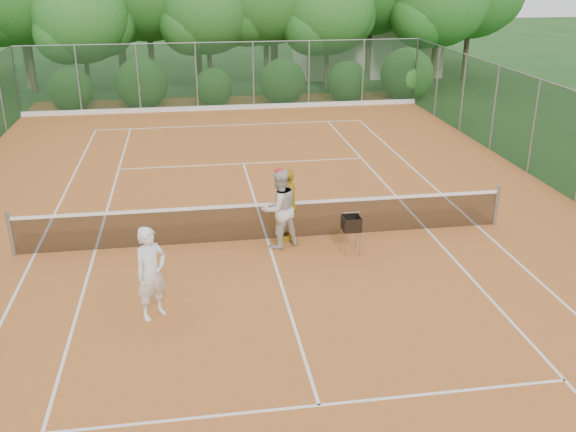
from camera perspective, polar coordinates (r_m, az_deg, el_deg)
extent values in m
plane|color=#1C4117|center=(15.81, -1.86, -2.17)|extent=(120.00, 120.00, 0.00)
cube|color=#B56529|center=(15.80, -1.86, -2.14)|extent=(18.00, 36.00, 0.02)
cube|color=beige|center=(40.12, 6.87, 14.63)|extent=(8.00, 5.00, 3.00)
cylinder|color=gray|center=(16.05, -23.42, -1.48)|extent=(0.10, 0.10, 1.10)
cylinder|color=gray|center=(17.28, 18.03, 0.91)|extent=(0.10, 0.10, 1.10)
cube|color=black|center=(15.62, -1.88, -0.56)|extent=(11.87, 0.03, 0.86)
cube|color=white|center=(15.45, -1.90, 1.03)|extent=(11.87, 0.04, 0.07)
imported|color=silver|center=(12.38, -12.06, -4.98)|extent=(0.80, 0.76, 1.85)
imported|color=beige|center=(15.07, -0.79, 0.67)|extent=(1.16, 1.05, 1.94)
ellipsoid|color=red|center=(14.76, -0.81, 4.03)|extent=(0.22, 0.22, 0.14)
imported|color=gold|center=(15.52, -0.01, 1.04)|extent=(0.50, 1.08, 1.80)
cylinder|color=gray|center=(14.86, 5.09, -2.57)|extent=(0.02, 0.02, 0.58)
cylinder|color=gray|center=(15.26, 6.07, -1.94)|extent=(0.02, 0.02, 0.58)
cube|color=black|center=(14.88, 5.65, -0.65)|extent=(0.40, 0.40, 0.34)
sphere|color=yellow|center=(26.68, -4.41, 7.95)|extent=(0.07, 0.07, 0.07)
sphere|color=yellow|center=(27.82, -4.43, 8.53)|extent=(0.07, 0.07, 0.07)
sphere|color=gold|center=(26.99, -0.59, 8.18)|extent=(0.07, 0.07, 0.07)
cube|color=white|center=(27.05, -5.06, 8.06)|extent=(11.03, 0.06, 0.01)
cube|color=white|center=(16.14, -21.59, -3.18)|extent=(0.06, 23.77, 0.01)
cube|color=white|center=(17.28, 16.49, -0.86)|extent=(0.06, 23.77, 0.01)
cube|color=white|center=(15.88, -16.76, -2.94)|extent=(0.06, 23.77, 0.01)
cube|color=white|center=(16.76, 12.22, -1.16)|extent=(0.06, 23.77, 0.01)
cube|color=white|center=(21.77, -3.99, 4.68)|extent=(8.23, 0.06, 0.01)
cube|color=white|center=(10.35, 2.78, -16.45)|extent=(8.23, 0.06, 0.01)
cube|color=white|center=(15.80, -1.86, -2.10)|extent=(0.06, 12.80, 0.01)
cube|color=#19381E|center=(29.79, -5.61, 12.26)|extent=(18.00, 0.02, 3.00)
cylinder|color=gray|center=(30.62, -22.98, 10.93)|extent=(0.07, 0.07, 3.00)
cylinder|color=gray|center=(31.62, 11.29, 12.50)|extent=(0.07, 0.07, 3.00)
cylinder|color=gray|center=(30.62, -22.98, 10.93)|extent=(0.07, 0.07, 3.00)
cylinder|color=gray|center=(31.62, 11.29, 12.50)|extent=(0.07, 0.07, 3.00)
cylinder|color=brown|center=(35.94, -22.00, 13.56)|extent=(0.30, 0.30, 4.40)
cylinder|color=brown|center=(33.53, -17.45, 12.59)|extent=(0.22, 0.22, 3.20)
sphere|color=#296421|center=(33.27, -17.92, 16.60)|extent=(4.48, 4.48, 4.48)
cylinder|color=brown|center=(35.63, -12.12, 14.64)|extent=(0.31, 0.31, 4.50)
cylinder|color=brown|center=(34.18, -6.99, 13.82)|extent=(0.24, 0.24, 3.50)
sphere|color=#296421|center=(33.92, -7.20, 18.15)|extent=(4.90, 4.90, 4.90)
cylinder|color=brown|center=(34.87, -1.96, 14.62)|extent=(0.28, 0.28, 4.10)
cylinder|color=brown|center=(34.25, 3.44, 13.87)|extent=(0.23, 0.23, 3.40)
sphere|color=#296421|center=(33.99, 3.54, 18.07)|extent=(4.76, 4.76, 4.76)
cylinder|color=brown|center=(37.49, 7.21, 15.39)|extent=(0.32, 0.32, 4.65)
cylinder|color=brown|center=(36.34, 12.89, 14.16)|extent=(0.26, 0.26, 3.80)
cylinder|color=brown|center=(38.74, 15.61, 14.70)|extent=(0.29, 0.29, 4.25)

